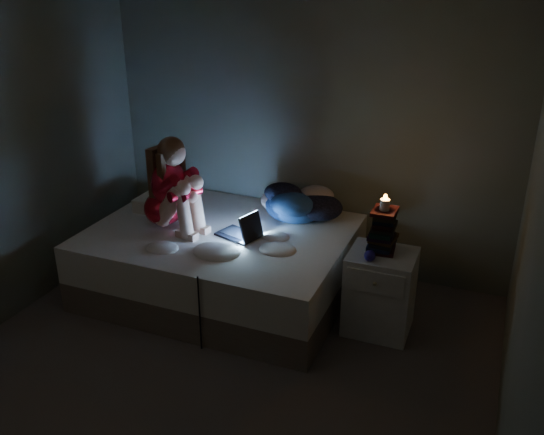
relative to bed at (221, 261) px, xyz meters
The scene contains 13 objects.
floor 1.22m from the bed, 67.87° to the right, with size 3.60×3.80×0.02m, color #4F4A48.
wall_back 1.37m from the bed, 61.08° to the left, with size 3.60×0.02×2.60m, color #50553E.
wall_right 2.71m from the bed, 25.98° to the right, with size 0.02×3.80×2.60m, color #50553E.
bed is the anchor object (origin of this frame).
pillow 0.77m from the bed, 165.45° to the left, with size 0.40×0.29×0.12m, color silver.
woman 0.82m from the bed, 167.38° to the right, with size 0.48×0.32×0.78m, color #A40010, non-canonical shape.
laptop 0.44m from the bed, 14.15° to the right, with size 0.33×0.23×0.23m, color black, non-canonical shape.
clothes_pile 0.79m from the bed, 43.67° to the left, with size 0.54×0.43×0.32m, color navy, non-canonical shape.
nightstand 1.35m from the bed, ahead, with size 0.48×0.42×0.64m, color silver.
book_stack 1.42m from the bed, ahead, with size 0.19×0.25×0.35m, color black, non-canonical shape.
candle 1.52m from the bed, ahead, with size 0.07×0.07×0.08m, color beige.
phone 1.33m from the bed, ahead, with size 0.07×0.14×0.01m, color black.
blue_orb 1.35m from the bed, ahead, with size 0.08×0.08×0.08m, color navy.
Camera 1 is at (1.60, -2.77, 2.56)m, focal length 38.94 mm.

